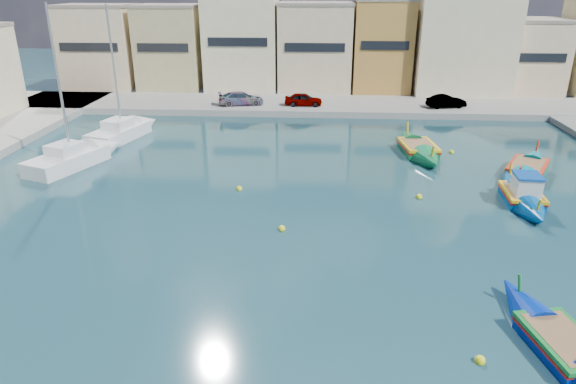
% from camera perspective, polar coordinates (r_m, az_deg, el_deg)
% --- Properties ---
extents(ground, '(160.00, 160.00, 0.00)m').
position_cam_1_polar(ground, '(23.32, 15.89, -9.18)').
color(ground, '#153941').
rests_on(ground, ground).
extents(north_quay, '(80.00, 8.00, 0.60)m').
position_cam_1_polar(north_quay, '(52.96, 9.12, 9.40)').
color(north_quay, gray).
rests_on(north_quay, ground).
extents(north_townhouses, '(83.20, 7.87, 10.19)m').
position_cam_1_polar(north_townhouses, '(60.36, 15.31, 15.00)').
color(north_townhouses, beige).
rests_on(north_townhouses, ground).
extents(church_block, '(10.00, 10.00, 19.10)m').
position_cam_1_polar(church_block, '(61.43, 18.72, 17.96)').
color(church_block, beige).
rests_on(church_block, ground).
extents(parked_cars, '(24.28, 2.81, 1.28)m').
position_cam_1_polar(parked_cars, '(51.06, 2.70, 10.24)').
color(parked_cars, '#4C1919').
rests_on(parked_cars, north_quay).
extents(luzzu_blue_cabin, '(2.52, 8.01, 2.79)m').
position_cam_1_polar(luzzu_blue_cabin, '(32.67, 24.56, -0.45)').
color(luzzu_blue_cabin, '#0051A4').
rests_on(luzzu_blue_cabin, ground).
extents(luzzu_cyan_mid, '(6.27, 8.91, 2.67)m').
position_cam_1_polar(luzzu_cyan_mid, '(37.60, 25.03, 2.21)').
color(luzzu_cyan_mid, '#008599').
rests_on(luzzu_cyan_mid, ground).
extents(luzzu_green, '(3.26, 9.02, 2.78)m').
position_cam_1_polar(luzzu_green, '(39.49, 14.24, 4.58)').
color(luzzu_green, '#0A713C').
rests_on(luzzu_green, ground).
extents(luzzu_blue_south, '(3.37, 8.31, 2.34)m').
position_cam_1_polar(luzzu_blue_south, '(20.64, 28.20, -14.95)').
color(luzzu_blue_south, '#0026AA').
rests_on(luzzu_blue_south, ground).
extents(yacht_north, '(4.39, 8.72, 11.20)m').
position_cam_1_polar(yacht_north, '(45.41, -16.96, 6.76)').
color(yacht_north, white).
rests_on(yacht_north, ground).
extents(yacht_midnorth, '(5.22, 8.50, 11.58)m').
position_cam_1_polar(yacht_midnorth, '(39.45, -21.50, 3.92)').
color(yacht_midnorth, white).
rests_on(yacht_midnorth, ground).
extents(mooring_buoys, '(23.95, 23.50, 0.36)m').
position_cam_1_polar(mooring_buoys, '(28.55, 14.60, -2.82)').
color(mooring_buoys, '#FEFF1A').
rests_on(mooring_buoys, ground).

